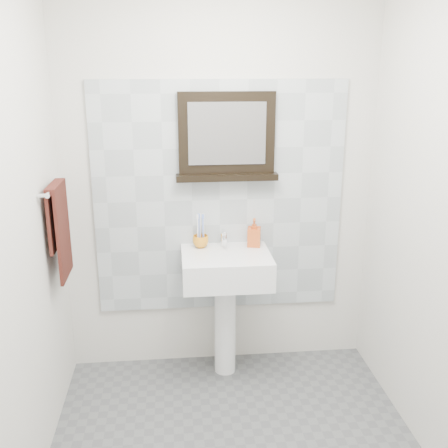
# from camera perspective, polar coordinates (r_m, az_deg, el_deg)

# --- Properties ---
(back_wall) EXTENTS (2.00, 0.01, 2.50)m
(back_wall) POSITION_cam_1_polar(r_m,az_deg,el_deg) (3.36, -0.51, 4.38)
(back_wall) COLOR silver
(back_wall) RESTS_ON ground
(front_wall) EXTENTS (2.00, 0.01, 2.50)m
(front_wall) POSITION_cam_1_polar(r_m,az_deg,el_deg) (1.33, 8.64, -16.78)
(front_wall) COLOR silver
(front_wall) RESTS_ON ground
(left_wall) EXTENTS (0.01, 2.20, 2.50)m
(left_wall) POSITION_cam_1_polar(r_m,az_deg,el_deg) (2.39, -22.45, -2.24)
(left_wall) COLOR silver
(left_wall) RESTS_ON ground
(splashback) EXTENTS (1.60, 0.02, 1.50)m
(splashback) POSITION_cam_1_polar(r_m,az_deg,el_deg) (3.38, -0.48, 2.68)
(splashback) COLOR #AAB4B8
(splashback) RESTS_ON back_wall
(pedestal_sink) EXTENTS (0.55, 0.44, 0.96)m
(pedestal_sink) POSITION_cam_1_polar(r_m,az_deg,el_deg) (3.33, 0.21, -6.16)
(pedestal_sink) COLOR white
(pedestal_sink) RESTS_ON ground
(toothbrush_cup) EXTENTS (0.11, 0.11, 0.08)m
(toothbrush_cup) POSITION_cam_1_polar(r_m,az_deg,el_deg) (3.35, -2.56, -1.90)
(toothbrush_cup) COLOR orange
(toothbrush_cup) RESTS_ON pedestal_sink
(toothbrushes) EXTENTS (0.05, 0.04, 0.21)m
(toothbrushes) POSITION_cam_1_polar(r_m,az_deg,el_deg) (3.33, -2.56, -0.52)
(toothbrushes) COLOR white
(toothbrushes) RESTS_ON toothbrush_cup
(soap_dispenser) EXTENTS (0.10, 0.10, 0.18)m
(soap_dispenser) POSITION_cam_1_polar(r_m,az_deg,el_deg) (3.36, 3.30, -0.93)
(soap_dispenser) COLOR red
(soap_dispenser) RESTS_ON pedestal_sink
(framed_mirror) EXTENTS (0.64, 0.11, 0.54)m
(framed_mirror) POSITION_cam_1_polar(r_m,az_deg,el_deg) (3.28, 0.29, 9.28)
(framed_mirror) COLOR black
(framed_mirror) RESTS_ON back_wall
(towel_bar) EXTENTS (0.07, 0.40, 0.03)m
(towel_bar) POSITION_cam_1_polar(r_m,az_deg,el_deg) (3.04, -17.98, 3.83)
(towel_bar) COLOR silver
(towel_bar) RESTS_ON left_wall
(hand_towel) EXTENTS (0.06, 0.30, 0.55)m
(hand_towel) POSITION_cam_1_polar(r_m,az_deg,el_deg) (3.09, -17.50, 0.04)
(hand_towel) COLOR black
(hand_towel) RESTS_ON towel_bar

